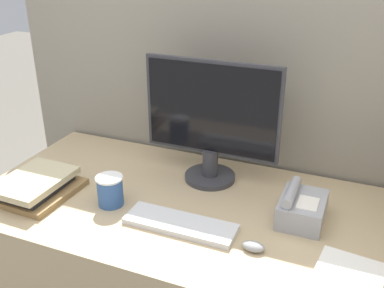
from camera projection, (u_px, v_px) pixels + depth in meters
cubicle_panel_rear at (224, 150)px, 2.04m from camera, size 2.00×0.04×1.60m
desk at (186, 284)px, 1.84m from camera, size 1.60×0.81×0.78m
monitor at (211, 123)px, 1.75m from camera, size 0.55×0.21×0.50m
keyboard at (180, 224)px, 1.54m from camera, size 0.39×0.13×0.02m
mouse at (253, 246)px, 1.42m from camera, size 0.07×0.05×0.03m
coffee_cup at (110, 191)px, 1.65m from camera, size 0.10×0.10×0.11m
book_stack at (37, 186)px, 1.72m from camera, size 0.25×0.31×0.07m
desk_telephone at (301, 208)px, 1.56m from camera, size 0.15×0.20×0.12m
paper_pile at (348, 279)px, 1.29m from camera, size 0.21×0.24×0.02m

